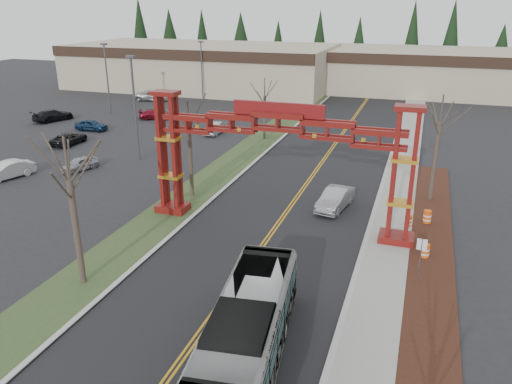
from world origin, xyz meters
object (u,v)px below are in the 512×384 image
at_px(retail_building_east, 436,71).
at_px(parked_car_mid_b, 91,125).
at_px(bare_tree_median_far, 265,96).
at_px(light_pole_mid, 107,74).
at_px(gateway_arch, 278,142).
at_px(street_sign, 421,250).
at_px(parked_car_near_c, 69,138).
at_px(parked_car_mid_a, 156,114).
at_px(barrel_mid, 408,221).
at_px(barrel_south, 425,251).
at_px(parked_car_far_b, 152,96).
at_px(silver_sedan, 335,199).
at_px(light_pole_near, 134,101).
at_px(parked_car_far_a, 215,128).
at_px(barrel_north, 427,217).
at_px(retail_building_west, 202,66).
at_px(light_pole_far, 202,66).
at_px(parked_car_near_b, 7,170).
at_px(parked_car_far_c, 53,115).
at_px(bare_tree_median_near, 69,181).
at_px(bare_tree_median_mid, 189,129).
at_px(transit_bus, 246,337).
at_px(bare_tree_right_far, 440,123).
at_px(parked_car_near_a, 79,164).

height_order(retail_building_east, parked_car_mid_b, retail_building_east).
distance_m(bare_tree_median_far, light_pole_mid, 25.10).
xyz_separation_m(gateway_arch, street_sign, (9.50, -4.07, -4.26)).
bearing_deg(bare_tree_median_far, parked_car_near_c, -155.43).
relative_size(parked_car_mid_a, barrel_mid, 4.88).
xyz_separation_m(barrel_south, barrel_mid, (-1.17, 4.35, -0.04)).
relative_size(retail_building_east, light_pole_mid, 4.02).
distance_m(parked_car_near_c, parked_car_far_b, 26.29).
xyz_separation_m(silver_sedan, light_pole_near, (-20.60, 6.35, 5.00)).
height_order(parked_car_far_a, light_pole_near, light_pole_near).
distance_m(retail_building_east, barrel_north, 58.35).
bearing_deg(parked_car_far_a, retail_building_west, 116.56).
bearing_deg(light_pole_far, parked_car_near_b, -90.53).
relative_size(retail_building_west, parked_car_mid_b, 11.64).
relative_size(parked_car_mid_b, parked_car_far_c, 0.75).
bearing_deg(bare_tree_median_near, bare_tree_median_mid, 90.00).
bearing_deg(parked_car_near_b, parked_car_far_c, 139.48).
relative_size(parked_car_mid_a, parked_car_far_b, 0.79).
xyz_separation_m(parked_car_mid_a, parked_car_far_c, (-12.14, -5.20, 0.14)).
height_order(transit_bus, light_pole_far, light_pole_far).
height_order(gateway_arch, light_pole_far, light_pole_far).
height_order(parked_car_near_b, parked_car_far_c, parked_car_far_c).
distance_m(parked_car_far_c, street_sign, 53.33).
relative_size(transit_bus, parked_car_far_a, 2.88).
xyz_separation_m(bare_tree_right_far, street_sign, (-0.50, -12.55, -4.42)).
relative_size(parked_car_far_c, bare_tree_median_near, 0.63).
relative_size(bare_tree_right_far, barrel_north, 8.07).
height_order(parked_car_near_c, parked_car_far_a, parked_car_far_a).
distance_m(silver_sedan, street_sign, 10.63).
height_order(parked_car_near_b, light_pole_near, light_pole_near).
height_order(parked_car_far_c, bare_tree_median_far, bare_tree_median_far).
xyz_separation_m(bare_tree_median_far, bare_tree_right_far, (18.00, -13.67, 1.29)).
bearing_deg(parked_car_far_c, bare_tree_median_far, -160.62).
bearing_deg(silver_sedan, light_pole_far, 136.30).
distance_m(gateway_arch, barrel_south, 11.35).
height_order(parked_car_mid_b, barrel_north, parked_car_mid_b).
distance_m(retail_building_east, silver_sedan, 57.95).
distance_m(light_pole_mid, barrel_south, 51.87).
xyz_separation_m(light_pole_far, street_sign, (34.34, -46.53, -3.46)).
xyz_separation_m(transit_bus, parked_car_mid_a, (-27.69, 41.56, -1.01)).
relative_size(gateway_arch, parked_car_near_b, 4.02).
xyz_separation_m(parked_car_mid_b, parked_car_far_c, (-7.97, 2.90, 0.09)).
height_order(parked_car_far_a, barrel_north, parked_car_far_a).
xyz_separation_m(gateway_arch, parked_car_near_a, (-20.68, 5.97, -5.36)).
height_order(parked_car_mid_a, street_sign, street_sign).
distance_m(bare_tree_right_far, light_pole_near, 27.46).
relative_size(barrel_mid, barrel_north, 0.86).
bearing_deg(parked_car_near_a, light_pole_mid, 135.57).
bearing_deg(gateway_arch, barrel_mid, 17.69).
relative_size(retail_building_east, parked_car_mid_a, 8.81).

